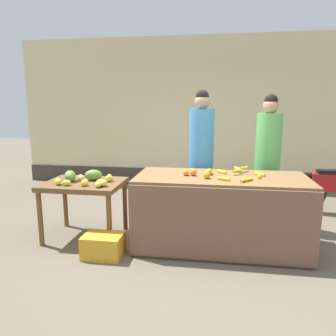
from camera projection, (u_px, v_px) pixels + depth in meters
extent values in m
plane|color=#665B4C|center=(192.00, 244.00, 3.93)|extent=(24.00, 24.00, 0.00)
cube|color=beige|center=(205.00, 113.00, 6.60)|extent=(7.90, 0.20, 3.08)
cube|color=#3F3833|center=(203.00, 178.00, 6.76)|extent=(7.90, 0.04, 0.36)
cube|color=brown|center=(220.00, 212.00, 3.80)|extent=(2.00, 0.89, 0.87)
cube|color=brown|center=(221.00, 225.00, 3.35)|extent=(2.00, 0.03, 0.81)
cube|color=brown|center=(84.00, 184.00, 4.00)|extent=(0.97, 0.75, 0.06)
cylinder|color=brown|center=(40.00, 219.00, 3.82)|extent=(0.06, 0.06, 0.68)
cylinder|color=brown|center=(109.00, 223.00, 3.69)|extent=(0.06, 0.06, 0.68)
cylinder|color=brown|center=(65.00, 203.00, 4.45)|extent=(0.06, 0.06, 0.68)
cylinder|color=brown|center=(125.00, 206.00, 4.32)|extent=(0.06, 0.06, 0.68)
cylinder|color=gold|center=(259.00, 176.00, 3.62)|extent=(0.06, 0.14, 0.04)
cylinder|color=gold|center=(243.00, 180.00, 3.43)|extent=(0.08, 0.14, 0.04)
cylinder|color=yellow|center=(248.00, 180.00, 3.46)|extent=(0.12, 0.12, 0.04)
cylinder|color=yellow|center=(224.00, 179.00, 3.50)|extent=(0.14, 0.09, 0.04)
cylinder|color=gold|center=(260.00, 174.00, 3.74)|extent=(0.12, 0.13, 0.04)
cylinder|color=yellow|center=(222.00, 172.00, 3.88)|extent=(0.12, 0.15, 0.04)
cylinder|color=yellow|center=(238.00, 169.00, 3.91)|extent=(0.08, 0.12, 0.04)
cylinder|color=gold|center=(237.00, 171.00, 3.78)|extent=(0.12, 0.11, 0.04)
cylinder|color=gold|center=(244.00, 168.00, 3.95)|extent=(0.12, 0.14, 0.04)
sphere|color=orange|center=(207.00, 175.00, 3.58)|extent=(0.08, 0.08, 0.08)
sphere|color=orange|center=(209.00, 172.00, 3.77)|extent=(0.08, 0.08, 0.08)
sphere|color=orange|center=(194.00, 172.00, 3.73)|extent=(0.08, 0.08, 0.08)
sphere|color=orange|center=(210.00, 171.00, 3.83)|extent=(0.07, 0.07, 0.07)
sphere|color=orange|center=(186.00, 173.00, 3.74)|extent=(0.07, 0.07, 0.07)
ellipsoid|color=yellow|center=(104.00, 183.00, 3.76)|extent=(0.08, 0.11, 0.09)
ellipsoid|color=yellow|center=(109.00, 177.00, 4.11)|extent=(0.09, 0.11, 0.08)
ellipsoid|color=yellow|center=(109.00, 178.00, 4.00)|extent=(0.12, 0.13, 0.09)
ellipsoid|color=gold|center=(98.00, 184.00, 3.72)|extent=(0.08, 0.11, 0.07)
ellipsoid|color=#DECC47|center=(81.00, 178.00, 4.04)|extent=(0.12, 0.14, 0.08)
ellipsoid|color=#DFCA49|center=(100.00, 183.00, 3.79)|extent=(0.12, 0.12, 0.08)
ellipsoid|color=yellow|center=(85.00, 183.00, 3.78)|extent=(0.12, 0.13, 0.08)
ellipsoid|color=yellow|center=(58.00, 182.00, 3.83)|extent=(0.11, 0.14, 0.09)
ellipsoid|color=#D1D53B|center=(67.00, 183.00, 3.80)|extent=(0.12, 0.11, 0.07)
ellipsoid|color=olive|center=(70.00, 176.00, 4.02)|extent=(0.23, 0.26, 0.14)
ellipsoid|color=olive|center=(93.00, 175.00, 4.07)|extent=(0.25, 0.20, 0.14)
cylinder|color=#33333D|center=(200.00, 199.00, 4.52)|extent=(0.29, 0.29, 0.74)
cylinder|color=#3F8CCC|center=(201.00, 142.00, 4.37)|extent=(0.34, 0.34, 0.91)
sphere|color=tan|center=(202.00, 102.00, 4.26)|extent=(0.21, 0.21, 0.21)
sphere|color=black|center=(202.00, 97.00, 4.25)|extent=(0.18, 0.18, 0.18)
cylinder|color=#33333D|center=(265.00, 201.00, 4.48)|extent=(0.29, 0.29, 0.71)
cylinder|color=#59B259|center=(268.00, 146.00, 4.33)|extent=(0.34, 0.34, 0.87)
sphere|color=tan|center=(271.00, 106.00, 4.23)|extent=(0.21, 0.21, 0.21)
sphere|color=black|center=(271.00, 101.00, 4.21)|extent=(0.18, 0.18, 0.18)
torus|color=black|center=(305.00, 193.00, 5.06)|extent=(0.65, 0.09, 0.65)
cube|color=black|center=(332.00, 172.00, 4.94)|extent=(0.44, 0.16, 0.08)
cube|color=gold|center=(103.00, 246.00, 3.57)|extent=(0.44, 0.32, 0.26)
ellipsoid|color=tan|center=(152.00, 205.00, 4.65)|extent=(0.46, 0.43, 0.51)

